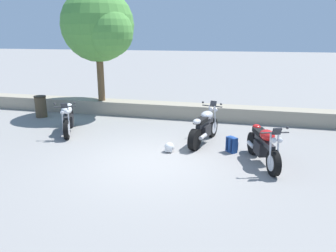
{
  "coord_description": "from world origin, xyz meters",
  "views": [
    {
      "loc": [
        2.31,
        -7.55,
        3.2
      ],
      "look_at": [
        0.12,
        1.2,
        0.65
      ],
      "focal_mm": 34.6,
      "sensor_mm": 36.0,
      "label": 1
    }
  ],
  "objects_px": {
    "motorcycle_silver_centre": "(205,127)",
    "motorcycle_red_far_right": "(264,146)",
    "motorcycle_white_near_left": "(68,119)",
    "trash_bin": "(41,106)",
    "rider_helmet": "(169,147)",
    "rider_backpack": "(232,144)",
    "leafy_tree_far_left": "(100,27)"
  },
  "relations": [
    {
      "from": "motorcycle_white_near_left",
      "to": "motorcycle_silver_centre",
      "type": "height_order",
      "value": "same"
    },
    {
      "from": "motorcycle_red_far_right",
      "to": "trash_bin",
      "type": "xyz_separation_m",
      "value": [
        -8.5,
        2.98,
        -0.05
      ]
    },
    {
      "from": "motorcycle_silver_centre",
      "to": "leafy_tree_far_left",
      "type": "xyz_separation_m",
      "value": [
        -4.58,
        2.75,
        3.01
      ]
    },
    {
      "from": "rider_backpack",
      "to": "rider_helmet",
      "type": "bearing_deg",
      "value": -166.18
    },
    {
      "from": "rider_helmet",
      "to": "leafy_tree_far_left",
      "type": "height_order",
      "value": "leafy_tree_far_left"
    },
    {
      "from": "rider_helmet",
      "to": "trash_bin",
      "type": "height_order",
      "value": "trash_bin"
    },
    {
      "from": "rider_backpack",
      "to": "trash_bin",
      "type": "relative_size",
      "value": 0.55
    },
    {
      "from": "rider_helmet",
      "to": "trash_bin",
      "type": "distance_m",
      "value": 6.56
    },
    {
      "from": "motorcycle_silver_centre",
      "to": "motorcycle_red_far_right",
      "type": "xyz_separation_m",
      "value": [
        1.68,
        -1.35,
        0.0
      ]
    },
    {
      "from": "motorcycle_silver_centre",
      "to": "leafy_tree_far_left",
      "type": "relative_size",
      "value": 0.46
    },
    {
      "from": "motorcycle_red_far_right",
      "to": "rider_backpack",
      "type": "height_order",
      "value": "motorcycle_red_far_right"
    },
    {
      "from": "motorcycle_red_far_right",
      "to": "rider_backpack",
      "type": "bearing_deg",
      "value": 139.2
    },
    {
      "from": "motorcycle_white_near_left",
      "to": "trash_bin",
      "type": "bearing_deg",
      "value": 142.57
    },
    {
      "from": "motorcycle_red_far_right",
      "to": "trash_bin",
      "type": "distance_m",
      "value": 9.0
    },
    {
      "from": "motorcycle_white_near_left",
      "to": "rider_backpack",
      "type": "bearing_deg",
      "value": -5.98
    },
    {
      "from": "motorcycle_white_near_left",
      "to": "motorcycle_red_far_right",
      "type": "height_order",
      "value": "same"
    },
    {
      "from": "rider_helmet",
      "to": "motorcycle_red_far_right",
      "type": "bearing_deg",
      "value": -6.42
    },
    {
      "from": "leafy_tree_far_left",
      "to": "trash_bin",
      "type": "distance_m",
      "value": 3.96
    },
    {
      "from": "motorcycle_red_far_right",
      "to": "rider_helmet",
      "type": "relative_size",
      "value": 7.17
    },
    {
      "from": "motorcycle_red_far_right",
      "to": "rider_helmet",
      "type": "distance_m",
      "value": 2.57
    },
    {
      "from": "motorcycle_white_near_left",
      "to": "leafy_tree_far_left",
      "type": "height_order",
      "value": "leafy_tree_far_left"
    },
    {
      "from": "motorcycle_red_far_right",
      "to": "leafy_tree_far_left",
      "type": "height_order",
      "value": "leafy_tree_far_left"
    },
    {
      "from": "motorcycle_white_near_left",
      "to": "rider_backpack",
      "type": "distance_m",
      "value": 5.49
    },
    {
      "from": "leafy_tree_far_left",
      "to": "motorcycle_silver_centre",
      "type": "bearing_deg",
      "value": -31.03
    },
    {
      "from": "motorcycle_silver_centre",
      "to": "motorcycle_red_far_right",
      "type": "distance_m",
      "value": 2.16
    },
    {
      "from": "motorcycle_white_near_left",
      "to": "trash_bin",
      "type": "distance_m",
      "value": 2.8
    },
    {
      "from": "motorcycle_white_near_left",
      "to": "rider_helmet",
      "type": "bearing_deg",
      "value": -14.85
    },
    {
      "from": "motorcycle_red_far_right",
      "to": "rider_helmet",
      "type": "xyz_separation_m",
      "value": [
        -2.53,
        0.28,
        -0.35
      ]
    },
    {
      "from": "motorcycle_silver_centre",
      "to": "rider_backpack",
      "type": "distance_m",
      "value": 1.11
    },
    {
      "from": "motorcycle_white_near_left",
      "to": "trash_bin",
      "type": "relative_size",
      "value": 2.24
    },
    {
      "from": "rider_backpack",
      "to": "motorcycle_red_far_right",
      "type": "bearing_deg",
      "value": -40.8
    },
    {
      "from": "motorcycle_white_near_left",
      "to": "motorcycle_red_far_right",
      "type": "distance_m",
      "value": 6.4
    }
  ]
}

